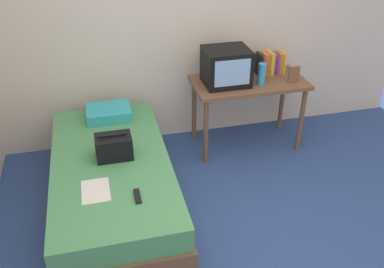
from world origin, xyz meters
TOP-DOWN VIEW (x-y plane):
  - ground_plane at (0.00, 0.00)m, footprint 8.00×8.00m
  - wall_back at (0.00, 2.00)m, footprint 5.20×0.10m
  - bed at (-0.88, 0.83)m, footprint 1.00×2.00m
  - desk at (0.61, 1.55)m, footprint 1.16×0.60m
  - tv at (0.36, 1.55)m, footprint 0.44×0.39m
  - water_bottle at (0.70, 1.45)m, footprint 0.08×0.08m
  - book_row at (0.89, 1.69)m, footprint 0.28×0.17m
  - picture_frame at (1.03, 1.42)m, footprint 0.11×0.02m
  - pillow at (-0.83, 1.56)m, footprint 0.42×0.33m
  - handbag at (-0.83, 0.86)m, footprint 0.30×0.20m
  - magazine at (-1.02, 0.43)m, footprint 0.21×0.29m
  - remote_dark at (-0.72, 0.29)m, footprint 0.04×0.16m

SIDE VIEW (x-z plane):
  - ground_plane at x=0.00m, z-range 0.00..0.00m
  - bed at x=-0.88m, z-range 0.00..0.51m
  - magazine at x=-1.02m, z-range 0.52..0.53m
  - remote_dark at x=-0.72m, z-range 0.52..0.54m
  - pillow at x=-0.83m, z-range 0.52..0.62m
  - handbag at x=-0.83m, z-range 0.51..0.73m
  - desk at x=0.61m, z-range 0.28..1.04m
  - picture_frame at x=1.03m, z-range 0.76..0.93m
  - water_bottle at x=0.70m, z-range 0.76..0.98m
  - book_row at x=0.89m, z-range 0.75..0.99m
  - tv at x=0.36m, z-range 0.76..1.12m
  - wall_back at x=0.00m, z-range 0.00..2.60m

